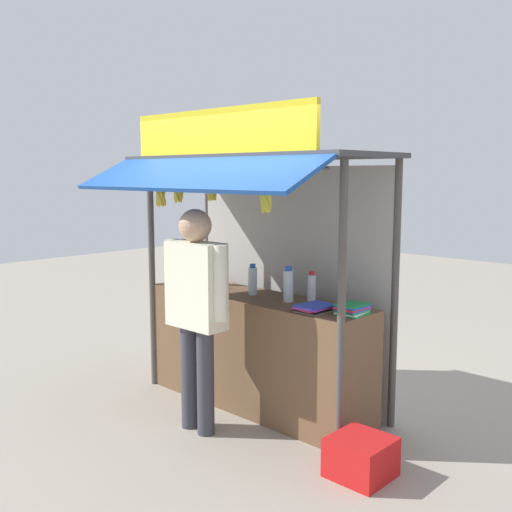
{
  "coord_description": "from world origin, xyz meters",
  "views": [
    {
      "loc": [
        3.49,
        -3.66,
        2.04
      ],
      "look_at": [
        0.0,
        0.0,
        1.34
      ],
      "focal_mm": 41.72,
      "sensor_mm": 36.0,
      "label": 1
    }
  ],
  "objects_px": {
    "water_bottle_right": "(312,287)",
    "magazine_stack_center": "(314,308)",
    "banana_bunch_rightmost": "(266,202)",
    "magazine_stack_back_right": "(352,309)",
    "water_bottle_left": "(288,285)",
    "plastic_crate": "(361,457)",
    "banana_bunch_leftmost": "(161,198)",
    "magazine_stack_rear_center": "(182,282)",
    "banana_bunch_inner_right": "(178,194)",
    "water_bottle_front_left": "(224,273)",
    "water_bottle_mid_left": "(253,280)",
    "vendor_person": "(196,300)",
    "banana_bunch_inner_left": "(212,193)",
    "water_bottle_front_right": "(195,267)",
    "magazine_stack_far_right": "(206,286)"
  },
  "relations": [
    {
      "from": "magazine_stack_back_right",
      "to": "banana_bunch_rightmost",
      "type": "relative_size",
      "value": 0.79
    },
    {
      "from": "vendor_person",
      "to": "banana_bunch_leftmost",
      "type": "bearing_deg",
      "value": -21.79
    },
    {
      "from": "banana_bunch_inner_left",
      "to": "banana_bunch_rightmost",
      "type": "bearing_deg",
      "value": -0.04
    },
    {
      "from": "water_bottle_front_left",
      "to": "water_bottle_mid_left",
      "type": "xyz_separation_m",
      "value": [
        0.52,
        -0.15,
        0.02
      ]
    },
    {
      "from": "magazine_stack_center",
      "to": "banana_bunch_inner_left",
      "type": "bearing_deg",
      "value": -161.53
    },
    {
      "from": "water_bottle_front_right",
      "to": "banana_bunch_leftmost",
      "type": "bearing_deg",
      "value": -72.3
    },
    {
      "from": "water_bottle_left",
      "to": "water_bottle_front_right",
      "type": "bearing_deg",
      "value": 173.94
    },
    {
      "from": "banana_bunch_leftmost",
      "to": "magazine_stack_back_right",
      "type": "bearing_deg",
      "value": 12.2
    },
    {
      "from": "magazine_stack_rear_center",
      "to": "banana_bunch_leftmost",
      "type": "relative_size",
      "value": 0.78
    },
    {
      "from": "banana_bunch_inner_left",
      "to": "banana_bunch_inner_right",
      "type": "distance_m",
      "value": 0.43
    },
    {
      "from": "water_bottle_front_right",
      "to": "banana_bunch_leftmost",
      "type": "distance_m",
      "value": 0.91
    },
    {
      "from": "plastic_crate",
      "to": "water_bottle_left",
      "type": "bearing_deg",
      "value": 157.16
    },
    {
      "from": "magazine_stack_back_right",
      "to": "banana_bunch_rightmost",
      "type": "xyz_separation_m",
      "value": [
        -0.53,
        -0.39,
        0.8
      ]
    },
    {
      "from": "water_bottle_right",
      "to": "magazine_stack_center",
      "type": "bearing_deg",
      "value": -48.05
    },
    {
      "from": "banana_bunch_leftmost",
      "to": "banana_bunch_inner_left",
      "type": "relative_size",
      "value": 1.31
    },
    {
      "from": "magazine_stack_back_right",
      "to": "water_bottle_left",
      "type": "bearing_deg",
      "value": 179.22
    },
    {
      "from": "water_bottle_left",
      "to": "plastic_crate",
      "type": "bearing_deg",
      "value": -22.84
    },
    {
      "from": "magazine_stack_far_right",
      "to": "banana_bunch_leftmost",
      "type": "xyz_separation_m",
      "value": [
        -0.27,
        -0.28,
        0.8
      ]
    },
    {
      "from": "banana_bunch_rightmost",
      "to": "magazine_stack_back_right",
      "type": "bearing_deg",
      "value": 36.46
    },
    {
      "from": "water_bottle_left",
      "to": "magazine_stack_back_right",
      "type": "relative_size",
      "value": 1.18
    },
    {
      "from": "water_bottle_right",
      "to": "banana_bunch_inner_right",
      "type": "height_order",
      "value": "banana_bunch_inner_right"
    },
    {
      "from": "banana_bunch_rightmost",
      "to": "banana_bunch_inner_left",
      "type": "distance_m",
      "value": 0.6
    },
    {
      "from": "water_bottle_left",
      "to": "banana_bunch_rightmost",
      "type": "height_order",
      "value": "banana_bunch_rightmost"
    },
    {
      "from": "water_bottle_front_right",
      "to": "magazine_stack_center",
      "type": "distance_m",
      "value": 1.73
    },
    {
      "from": "water_bottle_left",
      "to": "banana_bunch_leftmost",
      "type": "height_order",
      "value": "banana_bunch_leftmost"
    },
    {
      "from": "magazine_stack_far_right",
      "to": "banana_bunch_inner_left",
      "type": "bearing_deg",
      "value": -34.95
    },
    {
      "from": "magazine_stack_center",
      "to": "banana_bunch_leftmost",
      "type": "relative_size",
      "value": 0.95
    },
    {
      "from": "water_bottle_left",
      "to": "plastic_crate",
      "type": "height_order",
      "value": "water_bottle_left"
    },
    {
      "from": "banana_bunch_rightmost",
      "to": "plastic_crate",
      "type": "distance_m",
      "value": 1.93
    },
    {
      "from": "magazine_stack_rear_center",
      "to": "vendor_person",
      "type": "relative_size",
      "value": 0.14
    },
    {
      "from": "banana_bunch_inner_right",
      "to": "plastic_crate",
      "type": "distance_m",
      "value": 2.6
    },
    {
      "from": "water_bottle_front_right",
      "to": "banana_bunch_inner_left",
      "type": "bearing_deg",
      "value": -32.5
    },
    {
      "from": "magazine_stack_rear_center",
      "to": "vendor_person",
      "type": "distance_m",
      "value": 1.03
    },
    {
      "from": "vendor_person",
      "to": "water_bottle_mid_left",
      "type": "bearing_deg",
      "value": -85.24
    },
    {
      "from": "water_bottle_right",
      "to": "banana_bunch_inner_left",
      "type": "distance_m",
      "value": 1.13
    },
    {
      "from": "magazine_stack_far_right",
      "to": "plastic_crate",
      "type": "relative_size",
      "value": 0.75
    },
    {
      "from": "banana_bunch_inner_right",
      "to": "plastic_crate",
      "type": "xyz_separation_m",
      "value": [
        1.94,
        -0.03,
        -1.73
      ]
    },
    {
      "from": "magazine_stack_rear_center",
      "to": "banana_bunch_leftmost",
      "type": "bearing_deg",
      "value": -82.75
    },
    {
      "from": "water_bottle_left",
      "to": "water_bottle_front_left",
      "type": "relative_size",
      "value": 1.26
    },
    {
      "from": "banana_bunch_leftmost",
      "to": "plastic_crate",
      "type": "relative_size",
      "value": 0.84
    },
    {
      "from": "water_bottle_mid_left",
      "to": "banana_bunch_inner_right",
      "type": "height_order",
      "value": "banana_bunch_inner_right"
    },
    {
      "from": "water_bottle_right",
      "to": "magazine_stack_center",
      "type": "distance_m",
      "value": 0.36
    },
    {
      "from": "magazine_stack_rear_center",
      "to": "magazine_stack_back_right",
      "type": "distance_m",
      "value": 1.85
    },
    {
      "from": "magazine_stack_rear_center",
      "to": "banana_bunch_rightmost",
      "type": "xyz_separation_m",
      "value": [
        1.31,
        -0.25,
        0.81
      ]
    },
    {
      "from": "water_bottle_right",
      "to": "water_bottle_left",
      "type": "relative_size",
      "value": 0.85
    },
    {
      "from": "water_bottle_mid_left",
      "to": "magazine_stack_rear_center",
      "type": "height_order",
      "value": "water_bottle_mid_left"
    },
    {
      "from": "banana_bunch_rightmost",
      "to": "banana_bunch_inner_right",
      "type": "height_order",
      "value": "same"
    },
    {
      "from": "magazine_stack_far_right",
      "to": "magazine_stack_center",
      "type": "bearing_deg",
      "value": 0.12
    },
    {
      "from": "magazine_stack_rear_center",
      "to": "magazine_stack_far_right",
      "type": "bearing_deg",
      "value": 6.22
    },
    {
      "from": "water_bottle_front_right",
      "to": "banana_bunch_inner_left",
      "type": "xyz_separation_m",
      "value": [
        0.85,
        -0.54,
        0.76
      ]
    }
  ]
}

